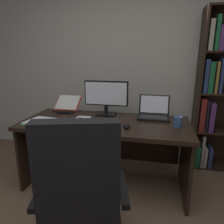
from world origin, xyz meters
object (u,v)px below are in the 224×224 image
at_px(keyboard, 97,124).
at_px(computer_mouse, 127,126).
at_px(laptop, 154,113).
at_px(monitor, 106,98).
at_px(office_chair, 81,206).
at_px(pen, 84,118).
at_px(desk, 107,136).
at_px(open_binder, 49,123).
at_px(coffee_mug, 178,122).
at_px(reading_stand_with_book, 67,104).
at_px(notepad, 82,119).

xyz_separation_m(keyboard, computer_mouse, (0.30, 0.00, 0.01)).
relative_size(laptop, computer_mouse, 3.26).
distance_m(monitor, keyboard, 0.44).
distance_m(office_chair, pen, 1.04).
bearing_deg(office_chair, keyboard, 83.36).
bearing_deg(desk, open_binder, -152.50).
distance_m(desk, open_binder, 0.63).
height_order(keyboard, open_binder, same).
bearing_deg(open_binder, laptop, 33.16).
xyz_separation_m(desk, laptop, (0.49, 0.18, 0.24)).
height_order(desk, computer_mouse, computer_mouse).
xyz_separation_m(monitor, pen, (-0.19, -0.24, -0.19)).
distance_m(office_chair, monitor, 1.28).
xyz_separation_m(computer_mouse, pen, (-0.49, 0.16, -0.01)).
height_order(office_chair, open_binder, office_chair).
relative_size(keyboard, coffee_mug, 4.09).
bearing_deg(keyboard, open_binder, -174.05).
xyz_separation_m(office_chair, monitor, (-0.12, 1.18, 0.48)).
height_order(open_binder, pen, open_binder).
distance_m(reading_stand_with_book, open_binder, 0.52).
distance_m(laptop, open_binder, 1.12).
xyz_separation_m(monitor, keyboard, (0.00, -0.40, -0.19)).
bearing_deg(notepad, pen, 0.00).
relative_size(keyboard, reading_stand_with_book, 1.41).
bearing_deg(desk, laptop, 19.79).
xyz_separation_m(computer_mouse, notepad, (-0.51, 0.16, -0.02)).
bearing_deg(keyboard, computer_mouse, 0.00).
height_order(laptop, open_binder, laptop).
distance_m(computer_mouse, pen, 0.52).
bearing_deg(desk, office_chair, -85.95).
bearing_deg(reading_stand_with_book, coffee_mug, -14.65).
bearing_deg(monitor, notepad, -131.39).
relative_size(pen, coffee_mug, 1.36).
xyz_separation_m(laptop, open_binder, (-1.02, -0.45, -0.04)).
relative_size(open_binder, notepad, 2.56).
bearing_deg(monitor, reading_stand_with_book, 172.69).
xyz_separation_m(desk, monitor, (-0.05, 0.17, 0.39)).
bearing_deg(keyboard, notepad, 142.93).
height_order(keyboard, reading_stand_with_book, reading_stand_with_book).
height_order(computer_mouse, pen, computer_mouse).
distance_m(laptop, keyboard, 0.67).
distance_m(office_chair, open_binder, 0.99).
xyz_separation_m(laptop, pen, (-0.73, -0.24, -0.04)).
bearing_deg(desk, pen, -164.49).
distance_m(office_chair, keyboard, 0.85).
height_order(desk, reading_stand_with_book, reading_stand_with_book).
distance_m(keyboard, open_binder, 0.48).
relative_size(office_chair, notepad, 5.08).
bearing_deg(open_binder, keyboard, 15.20).
bearing_deg(laptop, computer_mouse, -120.81).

